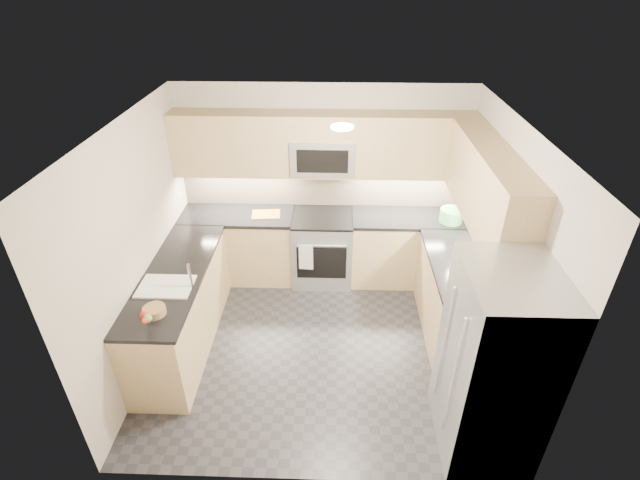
{
  "coord_description": "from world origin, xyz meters",
  "views": [
    {
      "loc": [
        0.14,
        -3.85,
        3.71
      ],
      "look_at": [
        0.0,
        0.35,
        1.15
      ],
      "focal_mm": 26.0,
      "sensor_mm": 36.0,
      "label": 1
    }
  ],
  "objects": [
    {
      "name": "utensil_bowl",
      "position": [
        1.58,
        1.19,
        1.02
      ],
      "size": [
        0.34,
        0.34,
        0.16
      ],
      "primitive_type": "cylinder",
      "rotation": [
        0.0,
        0.0,
        -0.21
      ],
      "color": "#4EB858",
      "rests_on": "countertop_back_right"
    },
    {
      "name": "microwave_door",
      "position": [
        0.0,
        1.2,
        1.7
      ],
      "size": [
        0.6,
        0.01,
        0.28
      ],
      "primitive_type": "cube",
      "color": "black",
      "rests_on": "microwave"
    },
    {
      "name": "microwave",
      "position": [
        0.0,
        1.4,
        1.7
      ],
      "size": [
        0.76,
        0.4,
        0.4
      ],
      "primitive_type": "cube",
      "color": "#9EA0A6",
      "rests_on": "upper_cab_back"
    },
    {
      "name": "wall_right",
      "position": [
        1.8,
        0.0,
        1.25
      ],
      "size": [
        0.02,
        3.2,
        2.5
      ],
      "primitive_type": "cube",
      "color": "#BDB2A4",
      "rests_on": "floor"
    },
    {
      "name": "base_cab_back_left",
      "position": [
        -1.09,
        1.3,
        0.45
      ],
      "size": [
        1.42,
        0.6,
        0.9
      ],
      "primitive_type": "cube",
      "color": "tan",
      "rests_on": "floor"
    },
    {
      "name": "ceiling",
      "position": [
        0.0,
        0.0,
        2.5
      ],
      "size": [
        3.6,
        3.2,
        0.02
      ],
      "primitive_type": "cube",
      "color": "beige",
      "rests_on": "wall_back"
    },
    {
      "name": "faucet",
      "position": [
        -1.24,
        -0.25,
        1.08
      ],
      "size": [
        0.03,
        0.03,
        0.28
      ],
      "primitive_type": "cylinder",
      "color": "silver",
      "rests_on": "countertop_peninsula"
    },
    {
      "name": "floor",
      "position": [
        0.0,
        0.0,
        0.0
      ],
      "size": [
        3.6,
        3.2,
        0.0
      ],
      "primitive_type": "cube",
      "color": "#25252A",
      "rests_on": "ground"
    },
    {
      "name": "countertop_peninsula",
      "position": [
        -1.5,
        0.0,
        0.92
      ],
      "size": [
        0.63,
        2.0,
        0.04
      ],
      "primitive_type": "cube",
      "color": "black",
      "rests_on": "base_cab_peninsula"
    },
    {
      "name": "wall_back",
      "position": [
        0.0,
        1.6,
        1.25
      ],
      "size": [
        3.6,
        0.02,
        2.5
      ],
      "primitive_type": "cube",
      "color": "#BDB2A4",
      "rests_on": "floor"
    },
    {
      "name": "oven_handle",
      "position": [
        0.0,
        0.93,
        0.72
      ],
      "size": [
        0.6,
        0.02,
        0.02
      ],
      "primitive_type": "cylinder",
      "rotation": [
        0.0,
        1.57,
        0.0
      ],
      "color": "#B2B5BA",
      "rests_on": "gas_range"
    },
    {
      "name": "countertop_back_left",
      "position": [
        -1.09,
        1.3,
        0.92
      ],
      "size": [
        1.42,
        0.63,
        0.04
      ],
      "primitive_type": "cube",
      "color": "black",
      "rests_on": "base_cab_back_left"
    },
    {
      "name": "countertop_back_right",
      "position": [
        1.09,
        1.3,
        0.92
      ],
      "size": [
        1.42,
        0.63,
        0.04
      ],
      "primitive_type": "cube",
      "color": "black",
      "rests_on": "base_cab_back_right"
    },
    {
      "name": "cutting_board",
      "position": [
        -0.71,
        1.29,
        0.95
      ],
      "size": [
        0.37,
        0.28,
        0.01
      ],
      "primitive_type": "cube",
      "rotation": [
        0.0,
        0.0,
        0.1
      ],
      "color": "orange",
      "rests_on": "countertop_back_left"
    },
    {
      "name": "backsplash_back",
      "position": [
        0.0,
        1.6,
        1.2
      ],
      "size": [
        3.6,
        0.01,
        0.51
      ],
      "primitive_type": "cube",
      "color": "tan",
      "rests_on": "wall_back"
    },
    {
      "name": "upper_cab_right",
      "position": [
        1.62,
        0.28,
        1.83
      ],
      "size": [
        0.35,
        1.95,
        0.75
      ],
      "primitive_type": "cube",
      "color": "tan",
      "rests_on": "wall_right"
    },
    {
      "name": "wall_front",
      "position": [
        0.0,
        -1.6,
        1.25
      ],
      "size": [
        3.6,
        0.02,
        2.5
      ],
      "primitive_type": "cube",
      "color": "#BDB2A4",
      "rests_on": "floor"
    },
    {
      "name": "upper_cab_back",
      "position": [
        0.0,
        1.43,
        1.83
      ],
      "size": [
        3.6,
        0.35,
        0.75
      ],
      "primitive_type": "cube",
      "color": "tan",
      "rests_on": "wall_back"
    },
    {
      "name": "dish_towel_check",
      "position": [
        -0.19,
        0.91,
        0.55
      ],
      "size": [
        0.18,
        0.03,
        0.33
      ],
      "primitive_type": "cube",
      "rotation": [
        0.0,
        0.0,
        -0.09
      ],
      "color": "white",
      "rests_on": "oven_handle"
    },
    {
      "name": "gas_range",
      "position": [
        0.0,
        1.28,
        0.46
      ],
      "size": [
        0.76,
        0.65,
        0.91
      ],
      "primitive_type": "cube",
      "color": "#A0A3A8",
      "rests_on": "floor"
    },
    {
      "name": "fruit_basket",
      "position": [
        -1.47,
        -0.65,
        0.98
      ],
      "size": [
        0.21,
        0.21,
        0.07
      ],
      "primitive_type": "cylinder",
      "rotation": [
        0.0,
        0.0,
        0.02
      ],
      "color": "#A57E4D",
      "rests_on": "countertop_peninsula"
    },
    {
      "name": "backsplash_right",
      "position": [
        1.8,
        0.45,
        1.2
      ],
      "size": [
        0.01,
        2.3,
        0.51
      ],
      "primitive_type": "cube",
      "color": "tan",
      "rests_on": "wall_right"
    },
    {
      "name": "fruit_orange",
      "position": [
        -1.46,
        -0.87,
        1.05
      ],
      "size": [
        0.06,
        0.06,
        0.06
      ],
      "primitive_type": "sphere",
      "color": "#DF4318",
      "rests_on": "fruit_basket"
    },
    {
      "name": "oven_door_glass",
      "position": [
        0.0,
        0.95,
        0.45
      ],
      "size": [
        0.62,
        0.02,
        0.45
      ],
      "primitive_type": "cube",
      "color": "black",
      "rests_on": "gas_range"
    },
    {
      "name": "countertop_right",
      "position": [
        1.5,
        0.15,
        0.92
      ],
      "size": [
        0.63,
        1.7,
        0.04
      ],
      "primitive_type": "cube",
      "color": "black",
      "rests_on": "base_cab_right"
    },
    {
      "name": "sink_basin",
      "position": [
        -1.5,
        -0.25,
        0.88
      ],
      "size": [
        0.52,
        0.38,
        0.16
      ],
      "primitive_type": "cube",
      "color": "white",
      "rests_on": "base_cab_peninsula"
    },
    {
      "name": "base_cab_peninsula",
      "position": [
        -1.5,
        0.0,
        0.45
      ],
      "size": [
        0.6,
        2.0,
        0.9
      ],
      "primitive_type": "cube",
      "color": "tan",
      "rests_on": "floor"
    },
    {
      "name": "wall_left",
      "position": [
        -1.8,
        0.0,
        1.25
      ],
      "size": [
        0.02,
        3.2,
        2.5
      ],
      "primitive_type": "cube",
      "color": "#BDB2A4",
      "rests_on": "floor"
    },
    {
      "name": "range_cooktop",
      "position": [
        0.0,
        1.28,
        0.92
      ],
      "size": [
        0.76,
        0.65,
        0.03
      ],
      "primitive_type": "cube",
      "color": "black",
      "rests_on": "gas_range"
    },
    {
      "name": "base_cab_back_right",
      "position": [
        1.09,
        1.3,
        0.45
      ],
      "size": [
        1.42,
        0.6,
        0.9
      ],
      "primitive_type": "cube",
      "color": "tan",
      "rests_on": "floor"
    },
    {
      "name": "base_cab_right",
      "position": [
        1.5,
        0.15,
        0.45
      ],
      "size": [
        0.6,
        1.7,
        0.9
      ],
      "primitive_type": "cube",
      "color": "tan",
      "rests_on": "floor"
    },
    {
      "name": "fridge_handle_left",
      "position": [
        1.08,
        -1.33,
        0.95
      ],
      "size": [
        0.02,
        0.02,
        1.2
      ],
      "primitive_type": "cylinder",
      "color": "#B2B5BA",
      "rests_on": "refrigerator"
    },
    {
      "name": "refrigerator",
      "position": [
        1.45,
        -1.15,
        0.9
      ],
      "size": [
        0.7,
        0.9,
        1.8
      ],
      "primitive_type": "cube",
      "color": "#A1A4A9",
      "rests_on": "floor"
    },
    {
      "name": "fruit_pear",
      "position": [
        -1.45,
        -0.84,
        1.05
      ],
      "size": [
        0.07,
        0.07,
        0.07
      ],
      "primitive_type": "sphere",
      "color": "#5DA848",
      "rests_on": "fruit_basket"
    },
    {
      "name": "fridge_handle_right",
      "position": [
        1.08,
        -0.97,
        0.95
      ],
      "size": [
        0.02,
        0.02,
        1.2
      ],
      "primitive_type": "cylinder",
      "color": "#B2B5BA",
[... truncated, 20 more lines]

